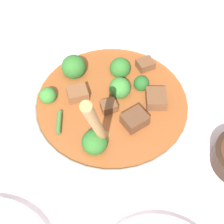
# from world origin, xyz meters

# --- Properties ---
(ground_plane) EXTENTS (4.00, 4.00, 0.00)m
(ground_plane) POSITION_xyz_m (0.00, 0.00, 0.00)
(ground_plane) COLOR silver
(stew_bowl) EXTENTS (0.27, 0.26, 0.25)m
(stew_bowl) POSITION_xyz_m (-0.00, 0.00, 0.06)
(stew_bowl) COLOR white
(stew_bowl) RESTS_ON ground_plane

